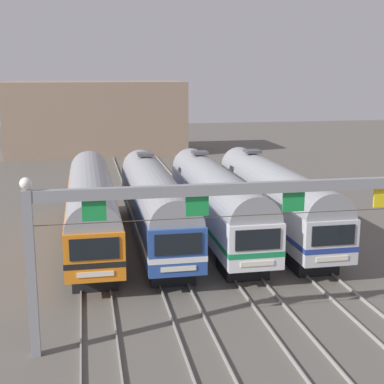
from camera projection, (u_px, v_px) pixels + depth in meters
ground_plane at (186, 241)px, 36.24m from camera, size 160.00×160.00×0.00m
track_bed at (153, 187)px, 52.54m from camera, size 13.23×70.00×0.15m
commuter_train_orange at (91, 204)px, 34.59m from camera, size 2.88×18.06×4.77m
commuter_train_blue at (155, 202)px, 35.31m from camera, size 2.88×18.06×5.05m
commuter_train_white at (216, 199)px, 36.02m from camera, size 2.88×18.06×5.05m
commuter_train_silver at (274, 196)px, 36.74m from camera, size 2.88×18.06×5.05m
catenary_gantry at (246, 217)px, 22.20m from camera, size 16.97×0.44×6.97m
maintenance_building at (96, 118)px, 73.38m from camera, size 22.52×10.00×9.28m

